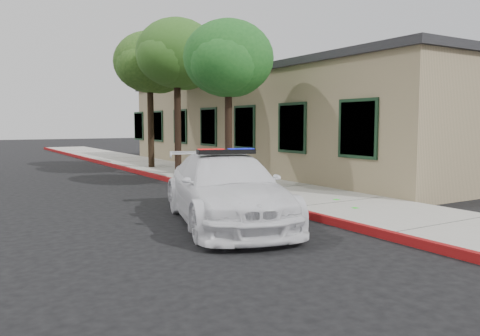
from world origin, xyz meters
name	(u,v)px	position (x,y,z in m)	size (l,w,h in m)	color
ground	(288,214)	(0.00, 0.00, 0.00)	(120.00, 120.00, 0.00)	black
sidewalk	(270,190)	(1.60, 3.00, 0.07)	(3.20, 60.00, 0.15)	gray
red_curb	(226,194)	(0.06, 3.00, 0.08)	(0.14, 60.00, 0.16)	maroon
clapboard_building	(286,123)	(6.69, 9.00, 2.13)	(7.30, 20.89, 4.24)	#9B8565
police_car	(226,189)	(-1.74, -0.16, 0.73)	(3.32, 5.37, 1.57)	white
fire_hydrant	(230,177)	(0.35, 3.25, 0.54)	(0.45, 0.39, 0.79)	silver
street_tree_near	(229,62)	(0.87, 4.24, 3.98)	(2.83, 2.83, 5.14)	black
street_tree_mid	(177,57)	(0.98, 8.38, 4.63)	(3.28, 3.11, 5.94)	black
street_tree_far	(151,65)	(1.15, 11.56, 4.65)	(3.33, 3.17, 5.99)	black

